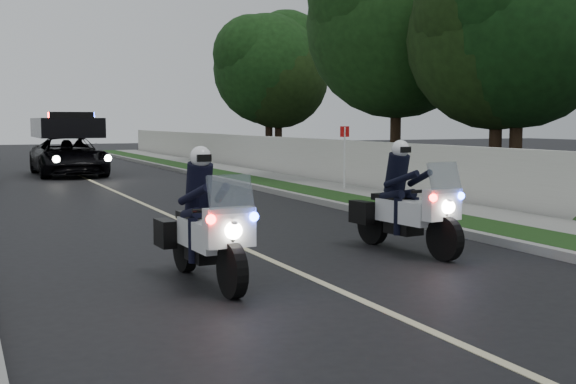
# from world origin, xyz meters

# --- Properties ---
(ground) EXTENTS (120.00, 120.00, 0.00)m
(ground) POSITION_xyz_m (0.00, 0.00, 0.00)
(ground) COLOR black
(ground) RESTS_ON ground
(curb_right) EXTENTS (0.20, 60.00, 0.15)m
(curb_right) POSITION_xyz_m (4.10, 10.00, 0.07)
(curb_right) COLOR gray
(curb_right) RESTS_ON ground
(grass_verge) EXTENTS (1.20, 60.00, 0.16)m
(grass_verge) POSITION_xyz_m (4.80, 10.00, 0.08)
(grass_verge) COLOR #193814
(grass_verge) RESTS_ON ground
(sidewalk_right) EXTENTS (1.40, 60.00, 0.16)m
(sidewalk_right) POSITION_xyz_m (6.10, 10.00, 0.08)
(sidewalk_right) COLOR gray
(sidewalk_right) RESTS_ON ground
(property_wall) EXTENTS (0.22, 60.00, 1.50)m
(property_wall) POSITION_xyz_m (7.10, 10.00, 0.75)
(property_wall) COLOR beige
(property_wall) RESTS_ON ground
(lane_marking) EXTENTS (0.12, 50.00, 0.01)m
(lane_marking) POSITION_xyz_m (0.00, 10.00, 0.00)
(lane_marking) COLOR #BFB78C
(lane_marking) RESTS_ON ground
(police_moto_left) EXTENTS (0.82, 2.14, 1.80)m
(police_moto_left) POSITION_xyz_m (-1.38, -0.53, 0.00)
(police_moto_left) COLOR silver
(police_moto_left) RESTS_ON ground
(police_moto_right) EXTENTS (1.00, 2.21, 1.82)m
(police_moto_right) POSITION_xyz_m (2.27, 0.33, 0.00)
(police_moto_right) COLOR silver
(police_moto_right) RESTS_ON ground
(police_suv) EXTENTS (2.52, 5.42, 2.63)m
(police_suv) POSITION_xyz_m (-0.34, 19.81, 0.00)
(police_suv) COLOR black
(police_suv) RESTS_ON ground
(sign_post) EXTENTS (0.35, 0.35, 2.03)m
(sign_post) POSITION_xyz_m (6.00, 9.13, 0.00)
(sign_post) COLOR #A70B19
(sign_post) RESTS_ON ground
(tree_right_a) EXTENTS (6.73, 6.73, 8.82)m
(tree_right_a) POSITION_xyz_m (10.09, 6.57, 0.00)
(tree_right_a) COLOR black
(tree_right_a) RESTS_ON ground
(tree_right_b) EXTENTS (7.79, 7.79, 10.21)m
(tree_right_b) POSITION_xyz_m (9.25, 11.47, 0.00)
(tree_right_b) COLOR #193D14
(tree_right_b) RESTS_ON ground
(tree_right_c) EXTENTS (6.58, 6.58, 8.59)m
(tree_right_c) POSITION_xyz_m (9.79, 7.07, 0.00)
(tree_right_c) COLOR black
(tree_right_c) RESTS_ON ground
(tree_right_d) EXTENTS (5.90, 5.90, 8.95)m
(tree_right_d) POSITION_xyz_m (9.63, 23.36, 0.00)
(tree_right_d) COLOR #183D14
(tree_right_d) RESTS_ON ground
(tree_right_e) EXTENTS (6.43, 6.43, 8.14)m
(tree_right_e) POSITION_xyz_m (10.01, 23.05, 0.00)
(tree_right_e) COLOR black
(tree_right_e) RESTS_ON ground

